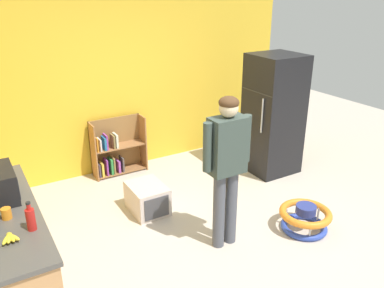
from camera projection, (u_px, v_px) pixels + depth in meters
ground_plane at (219, 233)px, 4.60m from camera, size 12.00×12.00×0.00m
back_wall at (134, 80)px, 5.95m from camera, size 5.20×0.06×2.70m
kitchen_counter at (7, 256)px, 3.50m from camera, size 0.65×1.86×0.90m
refrigerator at (273, 115)px, 5.88m from camera, size 0.73×0.68×1.78m
bookshelf at (115, 151)px, 5.96m from camera, size 0.80×0.28×0.85m
standing_person at (227, 160)px, 4.05m from camera, size 0.57×0.22×1.69m
baby_walker at (305, 218)px, 4.62m from camera, size 0.60×0.60×0.32m
pet_carrier at (147, 198)px, 4.99m from camera, size 0.42×0.55×0.36m
banana_bunch at (10, 238)px, 2.96m from camera, size 0.15×0.16×0.04m
ketchup_bottle at (31, 219)px, 3.07m from camera, size 0.07×0.07×0.25m
orange_cup at (6, 214)px, 3.23m from camera, size 0.08×0.08×0.09m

